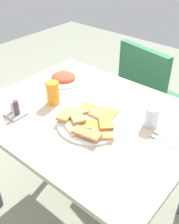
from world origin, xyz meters
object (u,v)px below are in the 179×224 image
at_px(dining_chair, 149,96).
at_px(salad_plate_greens, 64,78).
at_px(dining_table, 89,128).
at_px(fork, 168,144).
at_px(spoon, 172,140).
at_px(paper_napkin, 170,143).
at_px(drinking_glass, 152,117).
at_px(condiment_caddy, 15,111).
at_px(pide_platter, 90,121).
at_px(soda_can, 53,93).

distance_m(dining_chair, salad_plate_greens, 0.70).
xyz_separation_m(dining_table, fork, (0.41, 0.04, 0.10)).
height_order(dining_chair, spoon, dining_chair).
bearing_deg(paper_napkin, drinking_glass, 156.29).
bearing_deg(condiment_caddy, fork, 22.60).
relative_size(fork, condiment_caddy, 1.97).
bearing_deg(drinking_glass, paper_napkin, -23.71).
bearing_deg(dining_chair, fork, -56.90).
distance_m(dining_table, drinking_glass, 0.34).
distance_m(dining_table, paper_napkin, 0.43).
bearing_deg(salad_plate_greens, condiment_caddy, -79.07).
relative_size(dining_table, condiment_caddy, 11.73).
bearing_deg(paper_napkin, pide_platter, -161.32).
relative_size(dining_chair, spoon, 5.15).
distance_m(soda_can, drinking_glass, 0.51).
bearing_deg(pide_platter, dining_chair, 97.71).
distance_m(dining_chair, paper_napkin, 0.87).
bearing_deg(paper_napkin, soda_can, -170.48).
height_order(drinking_glass, paper_napkin, drinking_glass).
relative_size(soda_can, condiment_caddy, 1.35).
height_order(dining_table, salad_plate_greens, salad_plate_greens).
bearing_deg(spoon, dining_table, -168.15).
bearing_deg(soda_can, pide_platter, -3.50).
bearing_deg(pide_platter, salad_plate_greens, 150.02).
relative_size(pide_platter, paper_napkin, 2.67).
bearing_deg(salad_plate_greens, fork, -9.92).
relative_size(paper_napkin, fork, 0.68).
bearing_deg(drinking_glass, spoon, -16.59).
xyz_separation_m(dining_table, condiment_caddy, (-0.26, -0.24, 0.12)).
height_order(fork, spoon, same).
height_order(dining_chair, pide_platter, dining_chair).
relative_size(paper_napkin, spoon, 0.69).
relative_size(salad_plate_greens, paper_napkin, 1.93).
bearing_deg(soda_can, salad_plate_greens, 123.20).
bearing_deg(soda_can, condiment_caddy, -107.55).
distance_m(paper_napkin, condiment_caddy, 0.74).
relative_size(salad_plate_greens, soda_can, 1.91).
bearing_deg(fork, pide_platter, -160.67).
xyz_separation_m(salad_plate_greens, fork, (0.75, -0.13, -0.01)).
bearing_deg(paper_napkin, dining_chair, 123.79).
distance_m(salad_plate_greens, soda_can, 0.26).
bearing_deg(spoon, drinking_glass, 165.10).
xyz_separation_m(soda_can, condiment_caddy, (-0.06, -0.20, -0.04)).
height_order(soda_can, drinking_glass, soda_can).
distance_m(dining_table, fork, 0.42).
distance_m(dining_table, dining_chair, 0.76).
xyz_separation_m(dining_table, salad_plate_greens, (-0.34, 0.17, 0.11)).
xyz_separation_m(soda_can, paper_napkin, (0.61, 0.10, -0.06)).
relative_size(dining_chair, condiment_caddy, 9.92).
distance_m(fork, spoon, 0.04).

